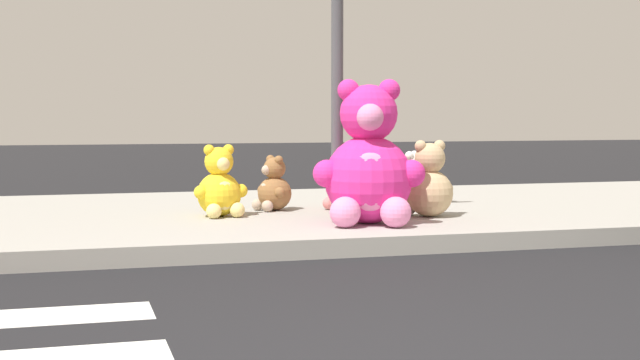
{
  "coord_description": "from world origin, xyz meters",
  "views": [
    {
      "loc": [
        -1.36,
        -3.3,
        1.08
      ],
      "look_at": [
        0.61,
        3.6,
        0.55
      ],
      "focal_mm": 49.72,
      "sensor_mm": 36.0,
      "label": 1
    }
  ],
  "objects_px": {
    "plush_pink_large": "(369,166)",
    "sign_pole": "(337,29)",
    "plush_white": "(410,185)",
    "plush_brown": "(273,188)",
    "plush_yellow": "(220,188)",
    "plush_tan": "(428,186)",
    "plush_red": "(346,185)"
  },
  "relations": [
    {
      "from": "plush_tan",
      "to": "sign_pole",
      "type": "bearing_deg",
      "value": 164.65
    },
    {
      "from": "plush_white",
      "to": "plush_pink_large",
      "type": "bearing_deg",
      "value": -126.99
    },
    {
      "from": "plush_pink_large",
      "to": "plush_white",
      "type": "xyz_separation_m",
      "value": [
        0.8,
        1.06,
        -0.26
      ]
    },
    {
      "from": "plush_brown",
      "to": "plush_yellow",
      "type": "height_order",
      "value": "plush_yellow"
    },
    {
      "from": "plush_brown",
      "to": "plush_tan",
      "type": "height_order",
      "value": "plush_tan"
    },
    {
      "from": "plush_white",
      "to": "sign_pole",
      "type": "bearing_deg",
      "value": -152.06
    },
    {
      "from": "sign_pole",
      "to": "plush_pink_large",
      "type": "bearing_deg",
      "value": -80.05
    },
    {
      "from": "plush_red",
      "to": "plush_white",
      "type": "relative_size",
      "value": 1.06
    },
    {
      "from": "plush_red",
      "to": "plush_brown",
      "type": "xyz_separation_m",
      "value": [
        -0.72,
        0.09,
        -0.03
      ]
    },
    {
      "from": "plush_pink_large",
      "to": "plush_tan",
      "type": "height_order",
      "value": "plush_pink_large"
    },
    {
      "from": "plush_red",
      "to": "plush_yellow",
      "type": "bearing_deg",
      "value": -167.7
    },
    {
      "from": "plush_red",
      "to": "plush_pink_large",
      "type": "bearing_deg",
      "value": -98.16
    },
    {
      "from": "plush_red",
      "to": "plush_brown",
      "type": "relative_size",
      "value": 1.13
    },
    {
      "from": "plush_red",
      "to": "plush_brown",
      "type": "distance_m",
      "value": 0.72
    },
    {
      "from": "plush_pink_large",
      "to": "plush_tan",
      "type": "xyz_separation_m",
      "value": [
        0.7,
        0.36,
        -0.21
      ]
    },
    {
      "from": "plush_brown",
      "to": "sign_pole",
      "type": "bearing_deg",
      "value": -56.27
    },
    {
      "from": "plush_pink_large",
      "to": "plush_brown",
      "type": "height_order",
      "value": "plush_pink_large"
    },
    {
      "from": "plush_tan",
      "to": "plush_white",
      "type": "bearing_deg",
      "value": 82.04
    },
    {
      "from": "sign_pole",
      "to": "plush_yellow",
      "type": "distance_m",
      "value": 1.79
    },
    {
      "from": "plush_pink_large",
      "to": "plush_yellow",
      "type": "xyz_separation_m",
      "value": [
        -1.13,
        0.88,
        -0.23
      ]
    },
    {
      "from": "plush_brown",
      "to": "plush_white",
      "type": "height_order",
      "value": "plush_white"
    },
    {
      "from": "sign_pole",
      "to": "plush_white",
      "type": "bearing_deg",
      "value": 27.94
    },
    {
      "from": "plush_white",
      "to": "plush_brown",
      "type": "bearing_deg",
      "value": 172.07
    },
    {
      "from": "plush_red",
      "to": "plush_white",
      "type": "height_order",
      "value": "plush_red"
    },
    {
      "from": "plush_brown",
      "to": "plush_tan",
      "type": "relative_size",
      "value": 0.77
    },
    {
      "from": "plush_pink_large",
      "to": "sign_pole",
      "type": "bearing_deg",
      "value": 99.95
    },
    {
      "from": "plush_pink_large",
      "to": "plush_yellow",
      "type": "relative_size",
      "value": 1.87
    },
    {
      "from": "plush_red",
      "to": "plush_tan",
      "type": "relative_size",
      "value": 0.87
    },
    {
      "from": "plush_white",
      "to": "plush_red",
      "type": "bearing_deg",
      "value": 171.01
    },
    {
      "from": "plush_brown",
      "to": "plush_white",
      "type": "bearing_deg",
      "value": -7.93
    },
    {
      "from": "plush_brown",
      "to": "plush_tan",
      "type": "bearing_deg",
      "value": -35.37
    },
    {
      "from": "plush_pink_large",
      "to": "plush_red",
      "type": "relative_size",
      "value": 2.02
    }
  ]
}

